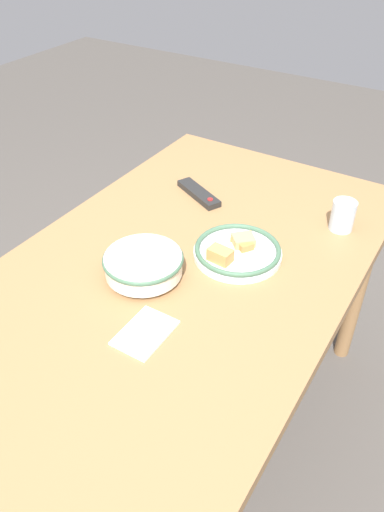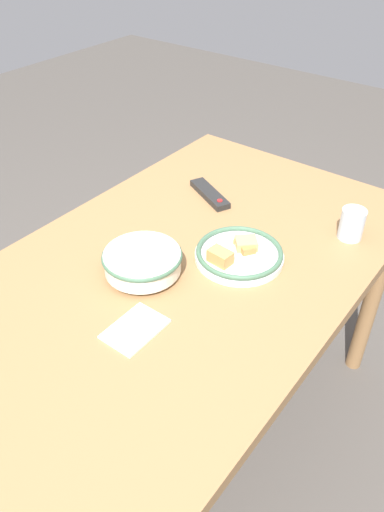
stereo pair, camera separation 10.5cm
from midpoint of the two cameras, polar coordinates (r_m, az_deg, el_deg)
The scene contains 7 objects.
ground_plane at distance 1.95m, azimuth -2.53°, elevation -19.01°, with size 8.00×8.00×0.00m, color #4C4742.
dining_table at distance 1.43m, azimuth -3.28°, elevation -3.60°, with size 1.47×0.89×0.78m.
noodle_bowl at distance 1.32m, azimuth -7.85°, elevation -1.00°, with size 0.21×0.21×0.07m.
food_plate at distance 1.39m, azimuth 3.03°, elevation 0.51°, with size 0.25×0.25×0.06m.
tv_remote at distance 1.66m, azimuth -1.05°, elevation 7.12°, with size 0.13×0.20×0.02m.
drinking_glass at distance 1.53m, azimuth 14.99°, elevation 4.45°, with size 0.07×0.07×0.09m.
folded_napkin at distance 1.19m, azimuth -7.95°, elevation -8.76°, with size 0.15×0.10×0.01m.
Camera 1 is at (-0.90, -0.59, 1.63)m, focal length 35.00 mm.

